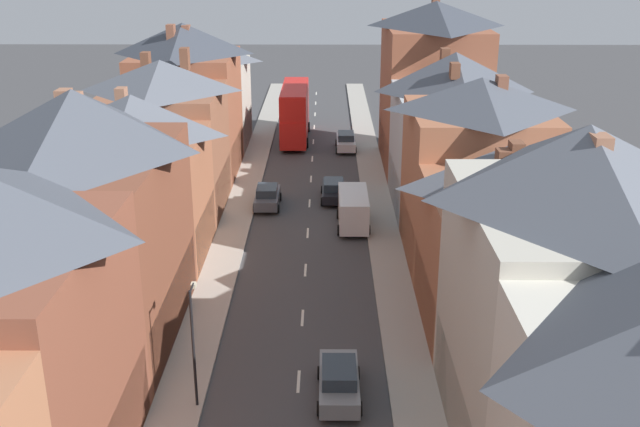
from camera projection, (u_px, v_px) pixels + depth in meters
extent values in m
cube|color=#A8A399|center=(236.00, 221.00, 52.46)|extent=(2.20, 104.00, 0.14)
cube|color=#A8A399|center=(381.00, 222.00, 52.39)|extent=(2.20, 104.00, 0.14)
cube|color=silver|center=(299.00, 381.00, 33.70)|extent=(0.14, 1.80, 0.01)
cube|color=silver|center=(302.00, 318.00, 39.33)|extent=(0.14, 1.80, 0.01)
cube|color=silver|center=(305.00, 270.00, 44.95)|extent=(0.14, 1.80, 0.01)
cube|color=silver|center=(308.00, 233.00, 50.58)|extent=(0.14, 1.80, 0.01)
cube|color=silver|center=(310.00, 203.00, 56.20)|extent=(0.14, 1.80, 0.01)
cube|color=silver|center=(311.00, 179.00, 61.83)|extent=(0.14, 1.80, 0.01)
cube|color=silver|center=(312.00, 159.00, 67.45)|extent=(0.14, 1.80, 0.01)
cube|color=silver|center=(313.00, 142.00, 73.08)|extent=(0.14, 1.80, 0.01)
cube|color=silver|center=(314.00, 127.00, 78.70)|extent=(0.14, 1.80, 0.01)
cube|color=silver|center=(315.00, 114.00, 84.33)|extent=(0.14, 1.80, 0.01)
cube|color=silver|center=(316.00, 103.00, 89.95)|extent=(0.14, 1.80, 0.01)
cube|color=silver|center=(316.00, 93.00, 95.58)|extent=(0.14, 1.80, 0.01)
cube|color=brown|center=(89.00, 248.00, 36.01)|extent=(8.00, 11.99, 9.51)
cube|color=navy|center=(175.00, 307.00, 37.08)|extent=(0.12, 11.03, 3.20)
pyramid|color=#474C56|center=(74.00, 121.00, 33.85)|extent=(8.00, 11.99, 2.94)
cube|color=#99664C|center=(65.00, 104.00, 34.27)|extent=(0.60, 0.90, 1.31)
cube|color=#99664C|center=(75.00, 106.00, 34.08)|extent=(0.60, 0.90, 1.21)
cube|color=#A36042|center=(139.00, 197.00, 45.67)|extent=(8.00, 7.96, 7.74)
cube|color=navy|center=(205.00, 232.00, 46.43)|extent=(0.12, 7.33, 3.20)
pyramid|color=#565B66|center=(132.00, 115.00, 43.90)|extent=(8.00, 7.96, 2.47)
cube|color=#99664C|center=(122.00, 98.00, 45.41)|extent=(0.60, 0.90, 1.28)
cube|color=brown|center=(166.00, 152.00, 53.36)|extent=(8.00, 8.84, 8.80)
cube|color=maroon|center=(223.00, 189.00, 54.31)|extent=(0.12, 8.13, 3.20)
pyramid|color=#565B66|center=(160.00, 75.00, 51.47)|extent=(8.00, 8.84, 2.11)
cube|color=brown|center=(185.00, 59.00, 53.25)|extent=(0.60, 0.90, 1.57)
cube|color=brown|center=(146.00, 61.00, 53.49)|extent=(0.60, 0.90, 1.24)
cube|color=#935138|center=(188.00, 115.00, 61.69)|extent=(8.00, 9.37, 10.01)
cube|color=olive|center=(237.00, 155.00, 62.85)|extent=(0.12, 8.62, 3.20)
pyramid|color=#383D47|center=(183.00, 38.00, 59.53)|extent=(8.00, 9.37, 2.42)
cube|color=brown|center=(186.00, 32.00, 59.09)|extent=(0.60, 0.90, 1.06)
cube|color=brown|center=(171.00, 33.00, 57.90)|extent=(0.60, 0.90, 1.25)
cube|color=#BCB7A8|center=(205.00, 104.00, 70.31)|extent=(8.00, 8.28, 8.02)
cube|color=black|center=(247.00, 129.00, 71.12)|extent=(0.12, 7.62, 3.20)
pyramid|color=#565B66|center=(202.00, 50.00, 68.57)|extent=(8.00, 8.28, 2.00)
cube|color=brown|center=(197.00, 41.00, 69.97)|extent=(0.60, 0.90, 1.25)
cube|color=#BCB7A8|center=(565.00, 328.00, 28.02)|extent=(8.00, 10.53, 10.10)
cube|color=#1E5133|center=(454.00, 406.00, 29.25)|extent=(0.12, 9.68, 3.20)
pyramid|color=#565B66|center=(587.00, 163.00, 25.78)|extent=(8.00, 10.53, 2.76)
cube|color=#99664C|center=(599.00, 152.00, 24.93)|extent=(0.60, 0.90, 1.19)
cube|color=#A36042|center=(505.00, 259.00, 37.39)|extent=(8.00, 8.46, 7.37)
cube|color=maroon|center=(424.00, 296.00, 38.15)|extent=(0.12, 7.79, 3.20)
pyramid|color=#565B66|center=(514.00, 166.00, 35.71)|extent=(8.00, 8.46, 2.31)
cube|color=brown|center=(503.00, 162.00, 34.28)|extent=(0.60, 0.90, 1.18)
cube|color=brown|center=(516.00, 158.00, 34.36)|extent=(0.60, 0.90, 1.51)
cube|color=#A36042|center=(474.00, 186.00, 45.13)|extent=(8.00, 8.78, 9.36)
cube|color=maroon|center=(407.00, 233.00, 46.23)|extent=(0.12, 8.08, 3.20)
pyramid|color=#474C56|center=(481.00, 94.00, 43.17)|extent=(8.00, 8.78, 1.89)
cube|color=brown|center=(502.00, 85.00, 42.85)|extent=(0.60, 0.90, 1.08)
cube|color=#ADB2B7|center=(450.00, 151.00, 53.93)|extent=(8.00, 9.71, 8.59)
cube|color=olive|center=(394.00, 186.00, 54.90)|extent=(0.12, 8.93, 3.20)
pyramid|color=#474C56|center=(455.00, 72.00, 51.95)|extent=(8.00, 9.71, 2.77)
cube|color=brown|center=(445.00, 59.00, 52.71)|extent=(0.60, 0.90, 1.49)
cube|color=brown|center=(455.00, 71.00, 49.45)|extent=(0.60, 0.90, 1.04)
cube|color=#935138|center=(432.00, 98.00, 63.31)|extent=(8.00, 11.56, 11.98)
cube|color=black|center=(384.00, 148.00, 64.87)|extent=(0.12, 10.64, 3.20)
pyramid|color=#383D47|center=(436.00, 13.00, 60.89)|extent=(8.00, 11.56, 1.96)
cube|color=brown|center=(436.00, 4.00, 62.24)|extent=(0.60, 0.90, 1.15)
cube|color=red|center=(295.00, 124.00, 73.12)|extent=(2.44, 10.80, 2.50)
cube|color=red|center=(295.00, 99.00, 72.28)|extent=(2.44, 10.58, 2.30)
cube|color=red|center=(295.00, 87.00, 71.86)|extent=(2.39, 10.37, 0.10)
cube|color=#28333D|center=(297.00, 110.00, 78.06)|extent=(2.20, 0.10, 1.20)
cube|color=#28333D|center=(297.00, 88.00, 77.26)|extent=(2.20, 0.10, 1.10)
cube|color=#28333D|center=(283.00, 121.00, 73.04)|extent=(0.06, 9.18, 0.90)
cube|color=#28333D|center=(282.00, 98.00, 72.26)|extent=(0.06, 9.18, 0.90)
cube|color=yellow|center=(297.00, 80.00, 76.98)|extent=(1.34, 0.08, 0.32)
cylinder|color=black|center=(284.00, 127.00, 76.66)|extent=(0.30, 1.00, 1.00)
cylinder|color=black|center=(308.00, 127.00, 76.65)|extent=(0.30, 1.00, 1.00)
cylinder|color=black|center=(281.00, 143.00, 70.74)|extent=(0.30, 1.00, 1.00)
cylinder|color=black|center=(307.00, 143.00, 70.72)|extent=(0.30, 1.00, 1.00)
cube|color=gray|center=(339.00, 383.00, 32.39)|extent=(1.70, 4.38, 0.73)
cube|color=#28333D|center=(339.00, 372.00, 31.95)|extent=(1.46, 2.19, 0.60)
cylinder|color=black|center=(320.00, 373.00, 33.80)|extent=(0.20, 0.62, 0.62)
cylinder|color=black|center=(357.00, 373.00, 33.79)|extent=(0.20, 0.62, 0.62)
cylinder|color=black|center=(319.00, 408.00, 31.25)|extent=(0.20, 0.62, 0.62)
cylinder|color=black|center=(360.00, 409.00, 31.24)|extent=(0.20, 0.62, 0.62)
cube|color=silver|center=(346.00, 143.00, 70.07)|extent=(1.70, 4.55, 0.78)
cube|color=#28333D|center=(346.00, 136.00, 69.62)|extent=(1.46, 2.27, 0.60)
cylinder|color=black|center=(337.00, 143.00, 71.53)|extent=(0.20, 0.62, 0.62)
cylinder|color=black|center=(354.00, 143.00, 71.52)|extent=(0.20, 0.62, 0.62)
cylinder|color=black|center=(337.00, 151.00, 68.89)|extent=(0.20, 0.62, 0.62)
cylinder|color=black|center=(355.00, 151.00, 68.88)|extent=(0.20, 0.62, 0.62)
cube|color=black|center=(333.00, 192.00, 56.79)|extent=(1.70, 4.47, 0.66)
cube|color=#28333D|center=(333.00, 185.00, 56.36)|extent=(1.46, 2.24, 0.60)
cylinder|color=black|center=(322.00, 190.00, 58.22)|extent=(0.20, 0.62, 0.62)
cylinder|color=black|center=(344.00, 190.00, 58.20)|extent=(0.20, 0.62, 0.62)
cylinder|color=black|center=(322.00, 202.00, 55.62)|extent=(0.20, 0.62, 0.62)
cylinder|color=black|center=(345.00, 202.00, 55.60)|extent=(0.20, 0.62, 0.62)
cube|color=#4C515B|center=(267.00, 198.00, 55.32)|extent=(1.70, 4.33, 0.72)
cube|color=#28333D|center=(267.00, 190.00, 54.89)|extent=(1.46, 2.16, 0.60)
cylinder|color=black|center=(258.00, 197.00, 56.71)|extent=(0.20, 0.62, 0.62)
cylinder|color=black|center=(280.00, 197.00, 56.70)|extent=(0.20, 0.62, 0.62)
cylinder|color=black|center=(255.00, 209.00, 54.20)|extent=(0.20, 0.62, 0.62)
cylinder|color=black|center=(278.00, 209.00, 54.18)|extent=(0.20, 0.62, 0.62)
cube|color=white|center=(353.00, 208.00, 51.20)|extent=(1.96, 5.20, 2.10)
cube|color=#28333D|center=(352.00, 192.00, 53.48)|extent=(1.76, 0.10, 0.90)
cylinder|color=black|center=(338.00, 214.00, 53.01)|extent=(0.24, 0.72, 0.72)
cylinder|color=black|center=(366.00, 214.00, 53.00)|extent=(0.24, 0.72, 0.72)
cylinder|color=black|center=(339.00, 230.00, 50.09)|extent=(0.24, 0.72, 0.72)
cylinder|color=black|center=(368.00, 230.00, 50.08)|extent=(0.24, 0.72, 0.72)
cylinder|color=black|center=(194.00, 351.00, 30.90)|extent=(0.12, 0.12, 5.50)
cylinder|color=black|center=(192.00, 288.00, 30.40)|extent=(0.08, 0.90, 0.08)
cube|color=beige|center=(194.00, 285.00, 30.85)|extent=(0.20, 0.32, 0.20)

